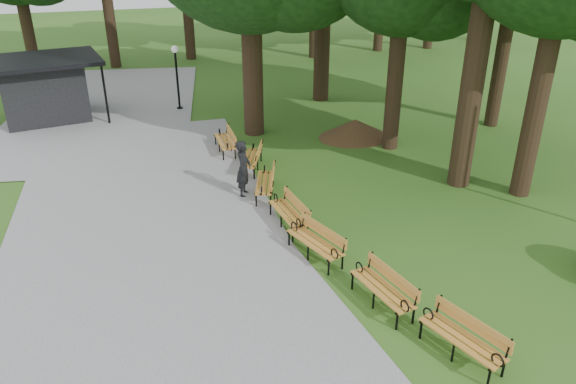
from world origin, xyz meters
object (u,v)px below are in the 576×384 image
object	(u,v)px
lamp_post	(176,64)
bench_2	(315,243)
kiosk	(43,89)
bench_1	(382,289)
dirt_mound	(355,128)
bench_6	(225,141)
bench_5	(251,158)
bench_4	(265,183)
person	(244,169)
bench_0	(462,339)
bench_3	(288,213)

from	to	relation	value
lamp_post	bench_2	xyz separation A→B (m)	(1.66, -13.90, -1.69)
kiosk	bench_1	bearing A→B (deg)	-73.29
dirt_mound	bench_6	xyz separation A→B (m)	(-5.32, -0.08, 0.06)
bench_5	kiosk	bearing A→B (deg)	-115.82
kiosk	bench_4	world-z (taller)	kiosk
person	bench_6	size ratio (longest dim) A/B	0.96
bench_0	bench_3	size ratio (longest dim) A/B	1.00
dirt_mound	bench_0	world-z (taller)	bench_0
dirt_mound	bench_1	xyz separation A→B (m)	(-3.85, -10.29, 0.06)
bench_2	lamp_post	bearing A→B (deg)	168.37
bench_4	bench_6	bearing A→B (deg)	-155.28
lamp_post	bench_3	distance (m)	12.38
kiosk	bench_5	distance (m)	10.94
person	dirt_mound	world-z (taller)	person
bench_1	bench_2	world-z (taller)	same
bench_6	bench_1	bearing A→B (deg)	9.09
kiosk	lamp_post	bearing A→B (deg)	-12.20
lamp_post	bench_5	xyz separation A→B (m)	(1.48, -7.92, -1.69)
bench_5	bench_2	bearing A→B (deg)	24.60
person	kiosk	size ratio (longest dim) A/B	0.42
person	bench_5	distance (m)	2.07
kiosk	lamp_post	distance (m)	5.78
person	bench_0	xyz separation A→B (m)	(2.37, -8.35, -0.48)
bench_4	lamp_post	bearing A→B (deg)	-153.89
lamp_post	bench_4	distance (m)	10.25
lamp_post	bench_0	xyz separation A→B (m)	(3.15, -18.16, -1.69)
bench_2	bench_6	bearing A→B (deg)	166.80
kiosk	bench_4	size ratio (longest dim) A/B	2.29
dirt_mound	bench_6	size ratio (longest dim) A/B	1.31
bench_0	bench_6	xyz separation A→B (m)	(-2.22, 12.16, 0.00)
bench_2	bench_5	size ratio (longest dim) A/B	1.00
person	bench_3	distance (m)	2.52
bench_2	bench_6	distance (m)	7.93
bench_5	bench_6	distance (m)	1.99
lamp_post	bench_6	bearing A→B (deg)	-81.13
bench_4	dirt_mound	bearing A→B (deg)	148.23
dirt_mound	bench_4	size ratio (longest dim) A/B	1.31
bench_3	bench_5	size ratio (longest dim) A/B	1.00
bench_0	bench_4	xyz separation A→B (m)	(-1.76, 8.15, 0.00)
dirt_mound	lamp_post	bearing A→B (deg)	136.58
dirt_mound	bench_1	world-z (taller)	bench_1
kiosk	person	bearing A→B (deg)	-66.71
dirt_mound	bench_2	bearing A→B (deg)	-119.95
person	bench_4	xyz separation A→B (m)	(0.62, -0.20, -0.48)
lamp_post	bench_5	distance (m)	8.23
bench_2	bench_6	world-z (taller)	same
dirt_mound	bench_0	size ratio (longest dim) A/B	1.31
lamp_post	dirt_mound	bearing A→B (deg)	-43.42
bench_5	bench_3	bearing A→B (deg)	23.06
dirt_mound	bench_4	xyz separation A→B (m)	(-4.86, -4.09, 0.06)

